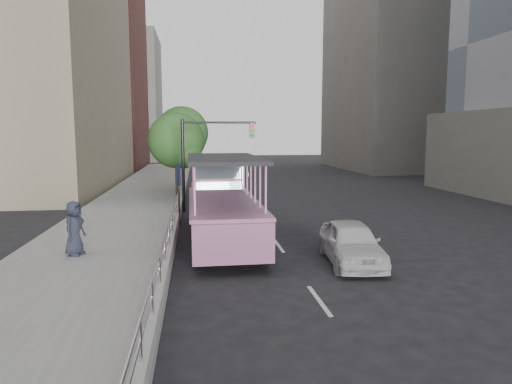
{
  "coord_description": "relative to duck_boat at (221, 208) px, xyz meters",
  "views": [
    {
      "loc": [
        -2.16,
        -13.27,
        4.38
      ],
      "look_at": [
        -0.09,
        2.49,
        2.34
      ],
      "focal_mm": 32.0,
      "sensor_mm": 36.0,
      "label": 1
    }
  ],
  "objects": [
    {
      "name": "pedestrian_far",
      "position": [
        -5.12,
        -3.19,
        -0.08
      ],
      "size": [
        0.84,
        1.04,
        1.84
      ],
      "primitive_type": "imported",
      "rotation": [
        0.0,
        0.0,
        1.25
      ],
      "color": "#242735",
      "rests_on": "sidewalk"
    },
    {
      "name": "duck_boat",
      "position": [
        0.0,
        0.0,
        0.0
      ],
      "size": [
        2.78,
        10.58,
        3.5
      ],
      "color": "black",
      "rests_on": "ground"
    },
    {
      "name": "street_tree_near",
      "position": [
        -2.16,
        10.29,
        2.52
      ],
      "size": [
        3.52,
        3.52,
        5.72
      ],
      "color": "#3C2A1B",
      "rests_on": "ground"
    },
    {
      "name": "street_tree_far",
      "position": [
        -1.96,
        16.29,
        3.01
      ],
      "size": [
        3.97,
        3.97,
        6.45
      ],
      "color": "#3C2A1B",
      "rests_on": "ground"
    },
    {
      "name": "midrise_brick",
      "position": [
        -16.85,
        42.36,
        11.7
      ],
      "size": [
        18.0,
        16.0,
        26.0
      ],
      "primitive_type": "cube",
      "color": "brown",
      "rests_on": "ground"
    },
    {
      "name": "midrise_stone_a",
      "position": [
        27.15,
        36.36,
        14.7
      ],
      "size": [
        20.0,
        20.0,
        32.0
      ],
      "primitive_type": "cube",
      "color": "slate",
      "rests_on": "ground"
    },
    {
      "name": "traffic_signal",
      "position": [
        -0.56,
        6.86,
        2.2
      ],
      "size": [
        4.2,
        0.32,
        5.2
      ],
      "color": "black",
      "rests_on": "ground"
    },
    {
      "name": "midrise_stone_b",
      "position": [
        -14.85,
        58.36,
        8.7
      ],
      "size": [
        16.0,
        14.0,
        20.0
      ],
      "primitive_type": "cube",
      "color": "slate",
      "rests_on": "ground"
    },
    {
      "name": "ground",
      "position": [
        1.15,
        -5.64,
        -1.3
      ],
      "size": [
        160.0,
        160.0,
        0.0
      ],
      "primitive_type": "plane",
      "color": "black"
    },
    {
      "name": "sidewalk",
      "position": [
        -4.6,
        4.36,
        -1.15
      ],
      "size": [
        5.5,
        80.0,
        0.3
      ],
      "primitive_type": "cube",
      "color": "#9A9994",
      "rests_on": "ground"
    },
    {
      "name": "parking_sign",
      "position": [
        -1.85,
        2.66,
        0.54
      ],
      "size": [
        0.21,
        0.65,
        2.97
      ],
      "color": "black",
      "rests_on": "ground"
    },
    {
      "name": "kerb_wall",
      "position": [
        -1.97,
        -3.64,
        -0.82
      ],
      "size": [
        0.24,
        30.0,
        0.36
      ],
      "primitive_type": "cube",
      "color": "#AAAAA5",
      "rests_on": "sidewalk"
    },
    {
      "name": "guardrail",
      "position": [
        -1.97,
        -3.64,
        -0.16
      ],
      "size": [
        0.07,
        22.0,
        0.71
      ],
      "color": "silver",
      "rests_on": "kerb_wall"
    },
    {
      "name": "car",
      "position": [
        4.15,
        -4.35,
        -0.58
      ],
      "size": [
        2.11,
        4.38,
        1.44
      ],
      "primitive_type": "imported",
      "rotation": [
        0.0,
        0.0,
        -0.1
      ],
      "color": "silver",
      "rests_on": "ground"
    }
  ]
}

